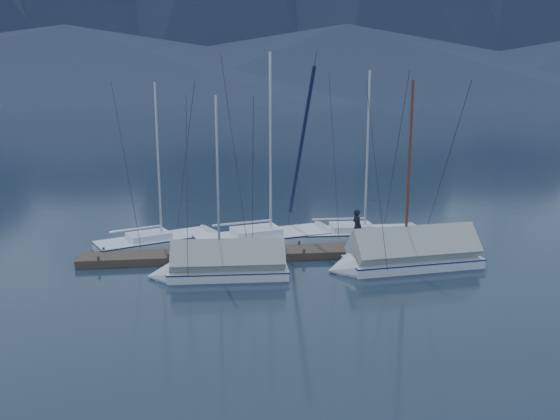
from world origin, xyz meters
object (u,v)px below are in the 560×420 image
object	(u,v)px
person	(357,227)
sailboat_open_right	(374,235)
sailboat_open_left	(171,240)
sailboat_open_mid	(281,238)
sailboat_covered_near	(402,258)
sailboat_covered_far	(217,267)

from	to	relation	value
person	sailboat_open_right	bearing A→B (deg)	-53.07
sailboat_open_left	person	size ratio (longest dim) A/B	5.04
sailboat_open_right	sailboat_open_mid	bearing A→B (deg)	-178.68
sailboat_open_right	sailboat_covered_near	world-z (taller)	sailboat_open_right
sailboat_open_mid	sailboat_covered_near	xyz separation A→B (m)	(4.68, -4.83, 0.26)
sailboat_covered_near	sailboat_covered_far	distance (m)	7.98
sailboat_open_left	sailboat_open_mid	size ratio (longest dim) A/B	0.85
sailboat_covered_near	sailboat_covered_far	xyz separation A→B (m)	(-7.97, -0.26, -0.04)
sailboat_open_left	sailboat_covered_near	distance (m)	11.39
sailboat_open_right	person	size ratio (longest dim) A/B	5.40
sailboat_open_mid	sailboat_covered_far	size ratio (longest dim) A/B	1.25
sailboat_open_right	sailboat_covered_far	world-z (taller)	sailboat_open_right
sailboat_covered_far	sailboat_open_right	bearing A→B (deg)	32.54
sailboat_covered_near	sailboat_open_mid	bearing A→B (deg)	134.07
sailboat_open_right	person	bearing A→B (deg)	-122.92
sailboat_open_right	sailboat_covered_far	xyz separation A→B (m)	(-8.16, -5.20, 0.23)
person	sailboat_covered_far	bearing A→B (deg)	93.07
sailboat_open_mid	sailboat_covered_near	bearing A→B (deg)	-45.93
sailboat_open_left	sailboat_open_mid	distance (m)	5.49
sailboat_covered_far	sailboat_open_mid	bearing A→B (deg)	57.08
sailboat_open_mid	person	distance (m)	4.15
sailboat_open_right	person	distance (m)	3.00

